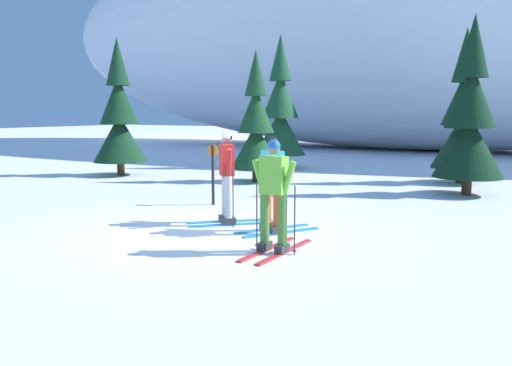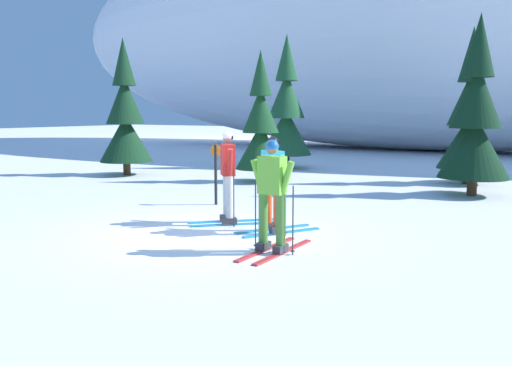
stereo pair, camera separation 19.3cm
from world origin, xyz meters
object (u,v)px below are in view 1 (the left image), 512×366
skier_red_jacket (227,176)px  pine_tree_far_left (119,118)px  skier_lime_jacket (274,194)px  pine_tree_center_left (280,113)px  trail_marker_post (213,171)px  pine_tree_center_right (463,119)px  skier_cyan_jacket (273,182)px  pine_tree_far_right (470,121)px  pine_tree_center (256,127)px

skier_red_jacket → pine_tree_far_left: 9.15m
skier_lime_jacket → pine_tree_far_left: (-9.47, 6.35, 1.05)m
pine_tree_center_left → trail_marker_post: bearing=-73.3°
pine_tree_far_left → pine_tree_center_right: size_ratio=1.00×
skier_cyan_jacket → skier_lime_jacket: size_ratio=0.99×
pine_tree_center_right → pine_tree_center_left: bearing=170.4°
pine_tree_far_right → pine_tree_center_right: bearing=102.8°
skier_red_jacket → pine_tree_center_left: (-3.96, 9.88, 1.21)m
skier_cyan_jacket → pine_tree_far_left: (-8.78, 5.10, 1.04)m
pine_tree_center_right → pine_tree_far_right: size_ratio=1.00×
pine_tree_far_left → trail_marker_post: bearing=-27.8°
trail_marker_post → pine_tree_center: bearing=106.3°
skier_red_jacket → pine_tree_far_left: size_ratio=0.39×
skier_red_jacket → skier_cyan_jacket: bearing=-9.9°
skier_red_jacket → pine_tree_center: size_ratio=0.45×
pine_tree_far_left → pine_tree_center_left: size_ratio=0.91×
pine_tree_far_right → trail_marker_post: (-5.01, -4.65, -1.16)m
pine_tree_center → trail_marker_post: 4.40m
skier_cyan_jacket → pine_tree_center: pine_tree_center is taller
skier_cyan_jacket → pine_tree_far_left: pine_tree_far_left is taller
skier_lime_jacket → trail_marker_post: (-3.29, 3.09, -0.11)m
skier_cyan_jacket → pine_tree_center_left: pine_tree_center_left is taller
skier_red_jacket → pine_tree_center_left: bearing=111.8°
pine_tree_far_left → pine_tree_center_left: bearing=53.4°
pine_tree_far_right → skier_lime_jacket: bearing=-102.5°
pine_tree_far_left → pine_tree_far_right: 11.27m
pine_tree_center_right → skier_lime_jacket: bearing=-96.6°
skier_cyan_jacket → pine_tree_center_right: pine_tree_center_right is taller
pine_tree_center_left → pine_tree_center: bearing=-72.8°
pine_tree_far_left → trail_marker_post: 7.08m
skier_lime_jacket → pine_tree_far_right: (1.72, 7.74, 1.04)m
skier_lime_jacket → skier_red_jacket: bearing=141.4°
skier_cyan_jacket → pine_tree_center: size_ratio=0.43×
trail_marker_post → skier_red_jacket: bearing=-48.0°
skier_red_jacket → trail_marker_post: size_ratio=1.27×
skier_cyan_jacket → pine_tree_center: (-3.82, 5.98, 0.79)m
skier_cyan_jacket → pine_tree_center: 7.14m
pine_tree_center → skier_red_jacket: bearing=-65.0°
pine_tree_center_left → trail_marker_post: (2.48, -8.24, -1.35)m
skier_lime_jacket → pine_tree_far_right: size_ratio=0.38×
skier_lime_jacket → pine_tree_far_left: bearing=146.1°
pine_tree_center_right → pine_tree_center: bearing=-152.8°
pine_tree_center_left → trail_marker_post: 8.71m
pine_tree_far_left → pine_tree_center: size_ratio=1.15×
pine_tree_center_left → pine_tree_center: pine_tree_center_left is taller
skier_red_jacket → trail_marker_post: (-1.48, 1.65, -0.14)m
pine_tree_center_left → pine_tree_center: size_ratio=1.26×
skier_red_jacket → pine_tree_center: 6.42m
skier_red_jacket → pine_tree_far_left: bearing=147.3°
pine_tree_center_left → pine_tree_far_right: pine_tree_center_left is taller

